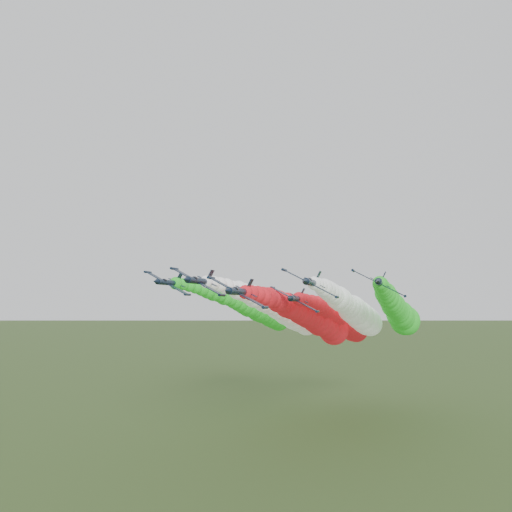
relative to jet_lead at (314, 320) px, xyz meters
The scene contains 7 objects.
ground 52.81m from the jet_lead, 96.25° to the right, with size 3000.00×3000.00×0.00m, color #455C28.
jet_lead is the anchor object (origin of this frame).
jet_inner_left 12.18m from the jet_lead, 142.00° to the left, with size 15.40×89.00×17.13m.
jet_inner_right 14.46m from the jet_lead, 42.84° to the left, with size 15.14×88.74×16.87m.
jet_outer_left 29.52m from the jet_lead, 138.34° to the left, with size 15.20×88.79×16.93m.
jet_outer_right 29.53m from the jet_lead, 41.10° to the left, with size 15.42×88.99×17.12m.
jet_trail 25.03m from the jet_lead, 78.17° to the left, with size 15.46×89.05×17.19m.
Camera 1 is at (26.43, -92.50, 34.56)m, focal length 35.00 mm.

